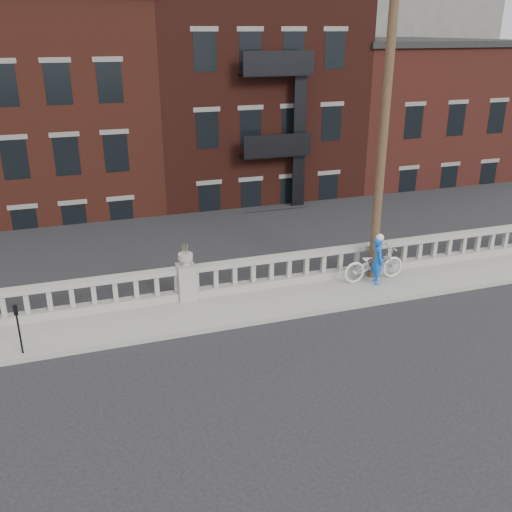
{
  "coord_description": "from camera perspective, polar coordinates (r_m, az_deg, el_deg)",
  "views": [
    {
      "loc": [
        -3.03,
        -11.7,
        7.87
      ],
      "look_at": [
        1.98,
        3.2,
        1.58
      ],
      "focal_mm": 40.0,
      "sensor_mm": 36.0,
      "label": 1
    }
  ],
  "objects": [
    {
      "name": "utility_pole",
      "position": [
        18.07,
        12.71,
        12.92
      ],
      "size": [
        1.6,
        0.28,
        10.0
      ],
      "color": "#422D1E",
      "rests_on": "sidewalk"
    },
    {
      "name": "cyclist",
      "position": [
        18.71,
        12.09,
        -0.43
      ],
      "size": [
        0.51,
        0.65,
        1.58
      ],
      "primitive_type": "imported",
      "rotation": [
        0.0,
        0.0,
        1.33
      ],
      "color": "blue",
      "rests_on": "sidewalk"
    },
    {
      "name": "planter_pedestal",
      "position": [
        17.43,
        -6.97,
        -2.18
      ],
      "size": [
        0.55,
        0.55,
        1.76
      ],
      "color": "gray",
      "rests_on": "sidewalk"
    },
    {
      "name": "parking_meter_d",
      "position": [
        15.55,
        -22.71,
        -6.27
      ],
      "size": [
        0.1,
        0.09,
        1.36
      ],
      "color": "black",
      "rests_on": "sidewalk"
    },
    {
      "name": "bicycle",
      "position": [
        19.02,
        11.7,
        -0.78
      ],
      "size": [
        2.14,
        0.76,
        1.12
      ],
      "primitive_type": "imported",
      "rotation": [
        0.0,
        0.0,
        1.58
      ],
      "color": "silver",
      "rests_on": "sidewalk"
    },
    {
      "name": "balustrade",
      "position": [
        17.51,
        -6.94,
        -2.75
      ],
      "size": [
        28.0,
        0.34,
        1.03
      ],
      "color": "gray",
      "rests_on": "sidewalk"
    },
    {
      "name": "ground",
      "position": [
        14.43,
        -3.47,
        -11.29
      ],
      "size": [
        120.0,
        120.0,
        0.0
      ],
      "primitive_type": "plane",
      "color": "black",
      "rests_on": "ground"
    },
    {
      "name": "sidewalk",
      "position": [
        16.92,
        -6.18,
        -5.76
      ],
      "size": [
        32.0,
        2.2,
        0.15
      ],
      "primitive_type": "cube",
      "color": "gray",
      "rests_on": "ground"
    },
    {
      "name": "lower_level",
      "position": [
        35.32,
        -12.85,
        12.76
      ],
      "size": [
        80.0,
        44.0,
        20.8
      ],
      "color": "#605E59",
      "rests_on": "ground"
    }
  ]
}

